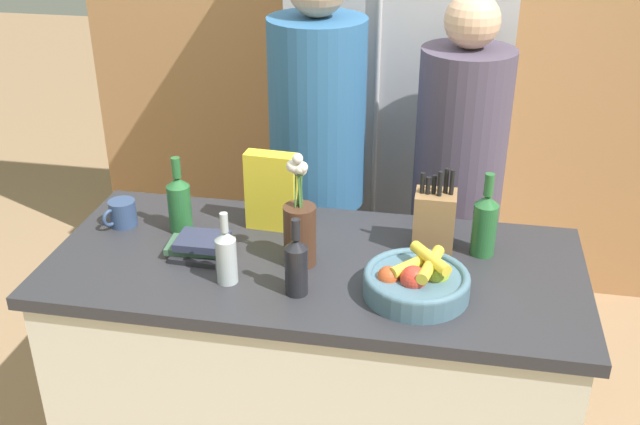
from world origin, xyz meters
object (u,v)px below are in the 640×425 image
(refrigerator, at_px, (399,110))
(knife_block, at_px, (434,220))
(cereal_box, at_px, (272,191))
(person_in_blue, at_px, (457,188))
(bottle_vinegar, at_px, (485,223))
(bottle_water, at_px, (179,202))
(bottle_wine, at_px, (296,265))
(flower_vase, at_px, (300,227))
(book_stack, at_px, (201,246))
(person_at_sink, at_px, (317,166))
(coffee_mug, at_px, (122,213))
(fruit_bowl, at_px, (417,281))
(bottle_oil, at_px, (226,255))

(refrigerator, distance_m, knife_block, 1.06)
(cereal_box, relative_size, person_in_blue, 0.16)
(bottle_vinegar, height_order, person_in_blue, person_in_blue)
(bottle_water, bearing_deg, bottle_wine, -33.33)
(flower_vase, xyz_separation_m, person_in_blue, (0.46, 0.65, -0.13))
(book_stack, distance_m, person_at_sink, 0.69)
(refrigerator, bearing_deg, bottle_water, -119.83)
(refrigerator, bearing_deg, cereal_box, -108.06)
(bottle_wine, bearing_deg, bottle_vinegar, 32.11)
(person_at_sink, distance_m, person_in_blue, 0.53)
(bottle_wine, xyz_separation_m, person_at_sink, (-0.09, 0.80, -0.05))
(knife_block, bearing_deg, refrigerator, 101.10)
(refrigerator, distance_m, book_stack, 1.30)
(knife_block, distance_m, coffee_mug, 1.02)
(book_stack, distance_m, bottle_water, 0.20)
(refrigerator, xyz_separation_m, coffee_mug, (-0.81, -1.07, -0.05))
(bottle_vinegar, bearing_deg, bottle_water, -178.34)
(bottle_water, bearing_deg, cereal_box, 14.72)
(book_stack, distance_m, bottle_vinegar, 0.87)
(person_in_blue, bearing_deg, fruit_bowl, -106.20)
(bottle_wine, bearing_deg, cereal_box, 113.56)
(book_stack, xyz_separation_m, bottle_oil, (0.13, -0.13, 0.06))
(refrigerator, bearing_deg, bottle_oil, -105.46)
(bottle_vinegar, height_order, bottle_water, bottle_vinegar)
(fruit_bowl, bearing_deg, person_in_blue, 82.63)
(refrigerator, height_order, cereal_box, refrigerator)
(flower_vase, distance_m, cereal_box, 0.25)
(fruit_bowl, height_order, bottle_water, bottle_water)
(person_in_blue, bearing_deg, book_stack, -148.27)
(bottle_wine, xyz_separation_m, bottle_water, (-0.45, 0.30, 0.01))
(coffee_mug, distance_m, bottle_water, 0.21)
(bottle_oil, bearing_deg, person_in_blue, 50.94)
(coffee_mug, bearing_deg, book_stack, -23.55)
(fruit_bowl, distance_m, bottle_water, 0.82)
(bottle_vinegar, height_order, bottle_wine, bottle_vinegar)
(refrigerator, bearing_deg, person_in_blue, -63.88)
(flower_vase, height_order, book_stack, flower_vase)
(flower_vase, bearing_deg, book_stack, -178.26)
(flower_vase, bearing_deg, person_in_blue, 54.80)
(bottle_oil, relative_size, person_at_sink, 0.13)
(bottle_oil, distance_m, bottle_wine, 0.21)
(person_in_blue, bearing_deg, refrigerator, 107.29)
(fruit_bowl, bearing_deg, coffee_mug, 166.19)
(flower_vase, relative_size, person_in_blue, 0.22)
(fruit_bowl, relative_size, bottle_oil, 1.35)
(bottle_vinegar, relative_size, bottle_water, 1.05)
(bottle_oil, distance_m, person_in_blue, 1.02)
(coffee_mug, xyz_separation_m, bottle_water, (0.20, 0.00, 0.06))
(refrigerator, xyz_separation_m, bottle_water, (-0.61, -1.06, 0.01))
(coffee_mug, relative_size, person_in_blue, 0.07)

